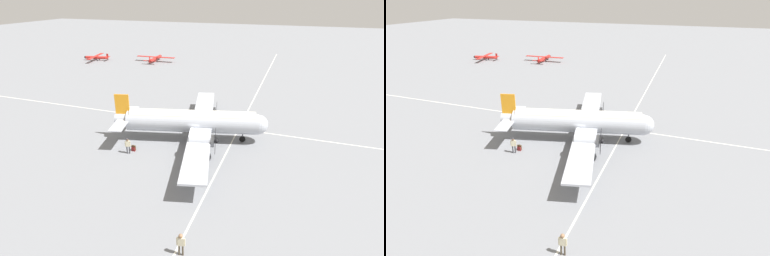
{
  "view_description": "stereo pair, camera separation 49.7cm",
  "coord_description": "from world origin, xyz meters",
  "views": [
    {
      "loc": [
        10.63,
        -30.13,
        15.9
      ],
      "look_at": [
        0.0,
        0.0,
        1.54
      ],
      "focal_mm": 28.0,
      "sensor_mm": 36.0,
      "label": 1
    },
    {
      "loc": [
        11.1,
        -29.96,
        15.9
      ],
      "look_at": [
        0.0,
        0.0,
        1.54
      ],
      "focal_mm": 28.0,
      "sensor_mm": 36.0,
      "label": 2
    }
  ],
  "objects": [
    {
      "name": "light_aircraft_distant",
      "position": [
        -23.81,
        39.42,
        0.82
      ],
      "size": [
        10.24,
        7.59,
        1.97
      ],
      "rotation": [
        0.0,
        0.0,
        1.62
      ],
      "color": "#B2231E",
      "rests_on": "ground_plane"
    },
    {
      "name": "passenger_boarding",
      "position": [
        -5.42,
        -5.44,
        1.14
      ],
      "size": [
        0.58,
        0.4,
        1.81
      ],
      "rotation": [
        0.0,
        0.0,
        0.39
      ],
      "color": "#2D2D33",
      "rests_on": "ground_plane"
    },
    {
      "name": "airliner_main",
      "position": [
        0.37,
        0.09,
        2.4
      ],
      "size": [
        17.85,
        24.1,
        5.42
      ],
      "rotation": [
        0.0,
        0.0,
        0.25
      ],
      "color": "#ADB2BC",
      "rests_on": "ground_plane"
    },
    {
      "name": "suitcase_near_door",
      "position": [
        -5.17,
        -4.82,
        0.21
      ],
      "size": [
        0.43,
        0.13,
        0.46
      ],
      "color": "maroon",
      "rests_on": "ground_plane"
    },
    {
      "name": "ground_plane",
      "position": [
        0.0,
        0.0,
        0.0
      ],
      "size": [
        300.0,
        300.0,
        0.0
      ],
      "primitive_type": "plane",
      "color": "slate"
    },
    {
      "name": "apron_line_northsouth",
      "position": [
        4.61,
        0.0,
        0.0
      ],
      "size": [
        0.16,
        120.0,
        0.01
      ],
      "color": "silver",
      "rests_on": "ground_plane"
    },
    {
      "name": "apron_line_eastwest",
      "position": [
        0.0,
        4.86,
        0.0
      ],
      "size": [
        120.0,
        0.16,
        0.01
      ],
      "color": "silver",
      "rests_on": "ground_plane"
    },
    {
      "name": "light_aircraft_taxiing",
      "position": [
        -39.18,
        35.76,
        0.77
      ],
      "size": [
        6.73,
        8.9,
        1.77
      ],
      "rotation": [
        0.0,
        0.0,
        3.36
      ],
      "color": "#B2231E",
      "rests_on": "ground_plane"
    },
    {
      "name": "suitcase_upright_spare",
      "position": [
        -5.25,
        -4.6,
        0.29
      ],
      "size": [
        0.48,
        0.19,
        0.61
      ],
      "color": "#47331E",
      "rests_on": "ground_plane"
    },
    {
      "name": "crew_foreground",
      "position": [
        5.04,
        -16.48,
        1.09
      ],
      "size": [
        0.6,
        0.29,
        1.79
      ],
      "rotation": [
        0.0,
        0.0,
        0.16
      ],
      "color": "#473D2D",
      "rests_on": "ground_plane"
    }
  ]
}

